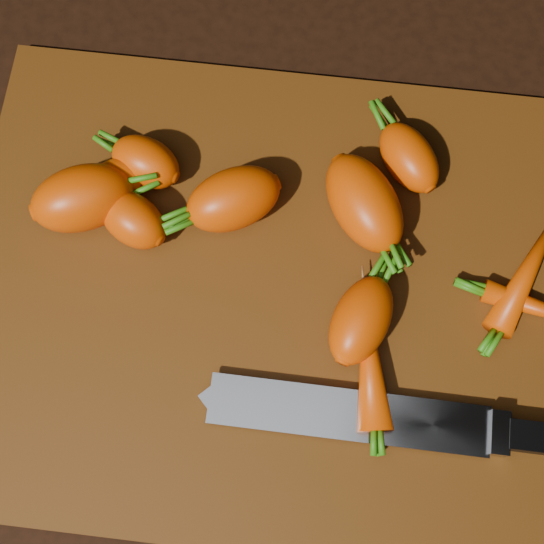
# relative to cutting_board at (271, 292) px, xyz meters

# --- Properties ---
(ground) EXTENTS (2.00, 2.00, 0.01)m
(ground) POSITION_rel_cutting_board_xyz_m (0.00, 0.00, -0.01)
(ground) COLOR black
(cutting_board) EXTENTS (0.50, 0.40, 0.01)m
(cutting_board) POSITION_rel_cutting_board_xyz_m (0.00, 0.00, 0.00)
(cutting_board) COLOR #5A300D
(cutting_board) RESTS_ON ground
(carrot_0) EXTENTS (0.10, 0.08, 0.05)m
(carrot_0) POSITION_rel_cutting_board_xyz_m (-0.16, 0.05, 0.03)
(carrot_0) COLOR #ED4600
(carrot_0) RESTS_ON cutting_board
(carrot_1) EXTENTS (0.07, 0.06, 0.04)m
(carrot_1) POSITION_rel_cutting_board_xyz_m (-0.11, 0.09, 0.03)
(carrot_1) COLOR #ED4600
(carrot_1) RESTS_ON cutting_board
(carrot_2) EXTENTS (0.09, 0.10, 0.05)m
(carrot_2) POSITION_rel_cutting_board_xyz_m (0.07, 0.07, 0.03)
(carrot_2) COLOR #ED4600
(carrot_2) RESTS_ON cutting_board
(carrot_3) EXTENTS (0.06, 0.08, 0.04)m
(carrot_3) POSITION_rel_cutting_board_xyz_m (0.07, -0.02, 0.03)
(carrot_3) COLOR #ED4600
(carrot_3) RESTS_ON cutting_board
(carrot_4) EXTENTS (0.09, 0.08, 0.05)m
(carrot_4) POSITION_rel_cutting_board_xyz_m (-0.04, 0.07, 0.03)
(carrot_4) COLOR #ED4600
(carrot_4) RESTS_ON cutting_board
(carrot_5) EXTENTS (0.07, 0.06, 0.04)m
(carrot_5) POSITION_rel_cutting_board_xyz_m (-0.14, 0.07, 0.02)
(carrot_5) COLOR #ED4600
(carrot_5) RESTS_ON cutting_board
(carrot_6) EXTENTS (0.07, 0.08, 0.04)m
(carrot_6) POSITION_rel_cutting_board_xyz_m (0.10, 0.12, 0.03)
(carrot_6) COLOR #ED4600
(carrot_6) RESTS_ON cutting_board
(carrot_7) EXTENTS (0.07, 0.12, 0.02)m
(carrot_7) POSITION_rel_cutting_board_xyz_m (0.20, 0.04, 0.02)
(carrot_7) COLOR #ED4600
(carrot_7) RESTS_ON cutting_board
(carrot_9) EXTENTS (0.04, 0.11, 0.03)m
(carrot_9) POSITION_rel_cutting_board_xyz_m (0.08, -0.05, 0.02)
(carrot_9) COLOR #ED4600
(carrot_9) RESTS_ON cutting_board
(carrot_10) EXTENTS (0.07, 0.07, 0.04)m
(carrot_10) POSITION_rel_cutting_board_xyz_m (-0.12, 0.04, 0.03)
(carrot_10) COLOR #ED4600
(carrot_10) RESTS_ON cutting_board
(knife) EXTENTS (0.35, 0.04, 0.02)m
(knife) POSITION_rel_cutting_board_xyz_m (0.09, -0.09, 0.01)
(knife) COLOR gray
(knife) RESTS_ON cutting_board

